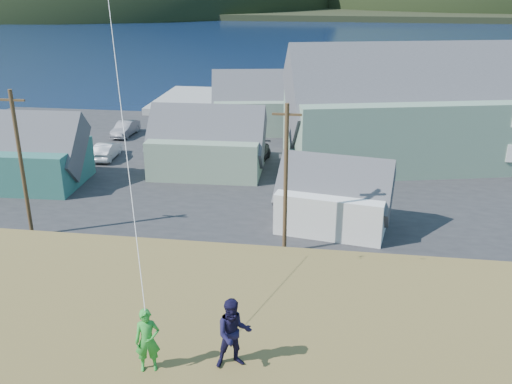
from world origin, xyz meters
The scene contains 14 objects.
ground centered at (0.00, 0.00, 0.00)m, with size 900.00×900.00×0.00m, color #0A1638.
grass_strip centered at (0.00, -2.00, 0.05)m, with size 110.00×8.00×0.10m, color #4C3D19.
waterfront_lot centered at (0.00, 17.00, 0.06)m, with size 72.00×36.00×0.12m, color #28282B.
wharf centered at (-6.00, 40.00, 0.45)m, with size 26.00×14.00×0.90m, color gray.
far_hills centered at (35.59, 279.38, 2.00)m, with size 760.00×265.00×143.00m.
lodge centered at (15.87, 21.78, 4.67)m, with size 35.78×17.61×12.13m.
shed_teal centered at (-20.11, 10.11, 2.55)m, with size 8.93×6.48×6.84m.
shed_palegreen_near centered at (-7.17, 14.78, 2.52)m, with size 9.39×6.10×6.68m.
shed_white centered at (3.10, 5.54, 2.18)m, with size 7.75×5.78×5.62m.
shed_palegreen_far centered at (-4.13, 28.81, 2.86)m, with size 12.05×8.14×7.49m.
utility_poles centered at (0.02, 1.50, 4.51)m, with size 31.27×0.24×9.04m.
parked_cars centered at (-8.57, 20.88, 0.84)m, with size 20.73×13.34×1.58m.
kite_flyer_green centered at (-0.70, -18.31, 7.94)m, with size 0.54×0.35×1.48m, color green.
kite_flyer_navy centered at (1.10, -17.91, 8.02)m, with size 0.80×0.62×1.64m, color #151232.
Camera 1 is at (3.09, -28.08, 15.28)m, focal length 40.00 mm.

